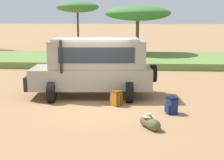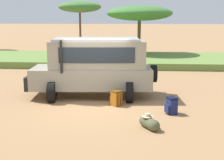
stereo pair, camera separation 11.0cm
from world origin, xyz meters
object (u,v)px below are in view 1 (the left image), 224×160
Objects in this scene: duffel_bag_low_black_case at (150,123)px; acacia_tree_centre_back at (78,7)px; safari_vehicle at (94,66)px; acacia_tree_right_mid at (138,13)px; backpack_beside_front_wheel at (116,98)px; backpack_cluster_center at (172,106)px.

acacia_tree_centre_back is at bearing 103.93° from duffel_bag_low_black_case.
acacia_tree_right_mid is at bearing 81.34° from safari_vehicle.
backpack_beside_front_wheel is at bearing -93.72° from acacia_tree_right_mid.
backpack_beside_front_wheel is at bearing -77.12° from acacia_tree_centre_back.
backpack_cluster_center is 30.92m from acacia_tree_centre_back.
backpack_cluster_center is (1.97, -0.89, 0.00)m from backpack_beside_front_wheel.
backpack_cluster_center is (2.97, -2.27, -1.01)m from safari_vehicle.
backpack_beside_front_wheel is 0.98× the size of backpack_cluster_center.
backpack_cluster_center is at bearing -24.28° from backpack_beside_front_wheel.
acacia_tree_right_mid is at bearing 86.28° from backpack_beside_front_wheel.
backpack_cluster_center is at bearing -85.90° from acacia_tree_right_mid.
backpack_beside_front_wheel is 2.16m from backpack_cluster_center.
acacia_tree_right_mid is at bearing -63.08° from acacia_tree_centre_back.
acacia_tree_right_mid is (-1.06, 14.80, 3.31)m from backpack_cluster_center.
backpack_cluster_center reaches higher than backpack_beside_front_wheel.
acacia_tree_right_mid is at bearing 90.88° from duffel_bag_low_black_case.
duffel_bag_low_black_case is (2.16, -3.80, -1.12)m from safari_vehicle.
acacia_tree_centre_back is 1.04× the size of acacia_tree_right_mid.
duffel_bag_low_black_case is 0.14× the size of acacia_tree_centre_back.
duffel_bag_low_black_case is at bearing -76.07° from acacia_tree_centre_back.
safari_vehicle is 9.37× the size of backpack_beside_front_wheel.
backpack_cluster_center is at bearing -73.91° from acacia_tree_centre_back.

